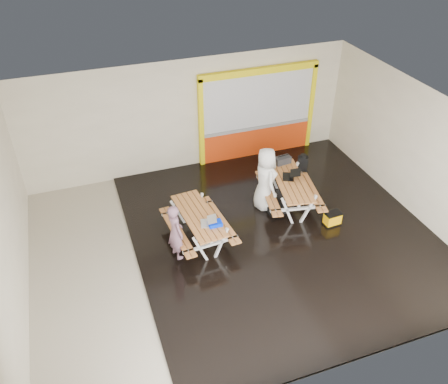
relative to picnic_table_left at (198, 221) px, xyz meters
name	(u,v)px	position (x,y,z in m)	size (l,w,h in m)	color
room	(237,187)	(0.85, -0.42, 1.12)	(10.02, 8.02, 3.52)	#BAB09D
deck	(280,232)	(2.10, -0.42, -0.61)	(7.50, 7.98, 0.05)	black
kiosk	(258,115)	(3.05, 3.51, 0.81)	(3.88, 0.16, 3.00)	red
picnic_table_left	(198,221)	(0.00, 0.00, 0.00)	(1.57, 2.19, 0.83)	#C67A3B
picnic_table_right	(290,186)	(2.82, 0.59, 0.03)	(1.86, 2.42, 0.88)	#C67A3B
person_left	(175,232)	(-0.70, -0.49, 0.23)	(0.54, 0.35, 1.47)	#7D5668
person_right	(265,179)	(2.15, 0.78, 0.28)	(0.91, 0.59, 1.86)	white
laptop_left	(208,222)	(0.12, -0.41, 0.25)	(0.45, 0.43, 0.16)	silver
laptop_right	(291,175)	(2.88, 0.71, 0.30)	(0.61, 0.59, 0.20)	black
blue_pouch	(215,224)	(0.27, -0.52, 0.24)	(0.33, 0.23, 0.10)	#0027ED
toolbox	(283,160)	(2.98, 1.45, 0.34)	(0.49, 0.29, 0.27)	black
backpack	(303,162)	(3.62, 1.40, 0.16)	(0.35, 0.31, 0.50)	black
dark_case	(276,210)	(2.33, 0.35, -0.50)	(0.45, 0.34, 0.17)	black
fluke_bag	(332,219)	(3.51, -0.62, -0.40)	(0.46, 0.32, 0.38)	black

